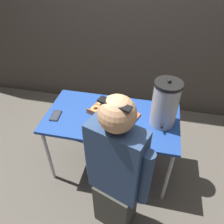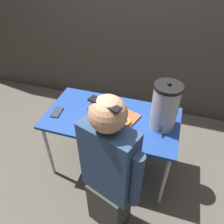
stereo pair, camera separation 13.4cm
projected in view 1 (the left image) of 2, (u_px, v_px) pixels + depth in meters
name	position (u px, v px, depth m)	size (l,w,h in m)	color
ground_plane	(112.00, 165.00, 2.45)	(12.00, 12.00, 0.00)	#4C473F
folding_table	(112.00, 121.00, 2.03)	(1.22, 0.65, 0.71)	navy
donut_box	(112.00, 112.00, 2.01)	(0.50, 0.37, 0.05)	brown
coffee_urn	(165.00, 104.00, 1.80)	(0.23, 0.25, 0.44)	#939399
cell_phone	(56.00, 116.00, 2.00)	(0.09, 0.15, 0.01)	black
person_seated	(116.00, 174.00, 1.58)	(0.50, 0.30, 1.35)	#33332D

